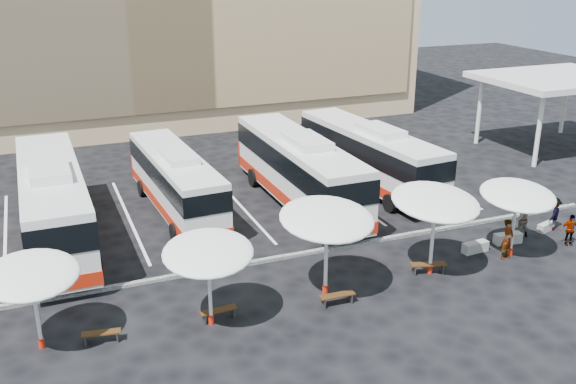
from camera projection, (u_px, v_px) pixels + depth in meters
name	position (u px, v px, depth m)	size (l,w,h in m)	color
ground	(292.00, 262.00, 28.80)	(120.00, 120.00, 0.00)	black
service_canopy	(558.00, 80.00, 44.28)	(10.00, 8.00, 5.20)	white
curb_divider	(288.00, 256.00, 29.21)	(34.00, 0.25, 0.15)	black
bay_lines	(238.00, 203.00, 35.76)	(24.15, 12.00, 0.01)	white
bus_0	(53.00, 200.00, 30.19)	(3.13, 13.05, 4.14)	white
bus_1	(175.00, 180.00, 33.89)	(3.02, 11.28, 3.55)	white
bus_2	(299.00, 168.00, 34.90)	(3.05, 12.88, 4.09)	white
bus_3	(369.00, 154.00, 37.70)	(3.64, 12.33, 3.86)	white
sunshade_0	(31.00, 275.00, 21.52)	(3.57, 3.61, 3.36)	white
sunshade_1	(208.00, 253.00, 22.95)	(3.98, 4.01, 3.46)	white
sunshade_2	(327.00, 219.00, 24.88)	(3.98, 4.02, 3.91)	white
sunshade_3	(435.00, 202.00, 26.67)	(4.16, 4.20, 3.88)	white
sunshade_4	(518.00, 195.00, 28.43)	(3.93, 3.96, 3.47)	white
wood_bench_0	(101.00, 334.00, 22.72)	(1.40, 0.59, 0.42)	black
wood_bench_1	(218.00, 312.00, 24.13)	(1.43, 0.43, 0.43)	black
wood_bench_2	(337.00, 297.00, 25.18)	(1.46, 0.43, 0.44)	black
wood_bench_3	(428.00, 266.00, 27.65)	(1.61, 0.83, 0.48)	black
conc_bench_0	(475.00, 247.00, 29.73)	(1.28, 0.43, 0.48)	gray
conc_bench_1	(508.00, 238.00, 30.62)	(1.34, 0.45, 0.50)	gray
conc_bench_2	(546.00, 227.00, 32.06)	(1.07, 0.36, 0.40)	gray
passenger_0	(507.00, 239.00, 28.88)	(0.69, 0.45, 1.89)	black
passenger_1	(521.00, 219.00, 31.19)	(0.88, 0.69, 1.82)	black
passenger_2	(570.00, 230.00, 30.30)	(0.90, 0.37, 1.53)	black
passenger_3	(553.00, 214.00, 31.99)	(1.08, 0.62, 1.67)	black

